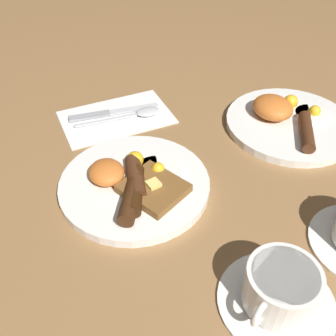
{
  "coord_description": "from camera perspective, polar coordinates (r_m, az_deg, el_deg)",
  "views": [
    {
      "loc": [
        0.45,
        -0.14,
        0.46
      ],
      "look_at": [
        0.0,
        0.06,
        0.03
      ],
      "focal_mm": 42.0,
      "sensor_mm": 36.0,
      "label": 1
    }
  ],
  "objects": [
    {
      "name": "knife",
      "position": [
        0.82,
        -8.57,
        7.92
      ],
      "size": [
        0.04,
        0.19,
        0.01
      ],
      "rotation": [
        0.0,
        0.0,
        1.43
      ],
      "color": "silver",
      "rests_on": "napkin"
    },
    {
      "name": "breakfast_plate_near",
      "position": [
        0.64,
        -4.86,
        -2.17
      ],
      "size": [
        0.25,
        0.25,
        0.04
      ],
      "color": "white",
      "rests_on": "ground_plane"
    },
    {
      "name": "ground_plane",
      "position": [
        0.66,
        -4.83,
        -2.87
      ],
      "size": [
        3.0,
        3.0,
        0.0
      ],
      "primitive_type": "plane",
      "color": "olive"
    },
    {
      "name": "spoon",
      "position": [
        0.81,
        -4.16,
        7.92
      ],
      "size": [
        0.04,
        0.18,
        0.01
      ],
      "rotation": [
        0.0,
        0.0,
        1.47
      ],
      "color": "silver",
      "rests_on": "napkin"
    },
    {
      "name": "napkin",
      "position": [
        0.82,
        -7.52,
        7.37
      ],
      "size": [
        0.14,
        0.22,
        0.01
      ],
      "primitive_type": "cube",
      "rotation": [
        0.0,
        0.0,
        -0.01
      ],
      "color": "white",
      "rests_on": "ground_plane"
    },
    {
      "name": "breakfast_plate_far",
      "position": [
        0.82,
        17.02,
        6.66
      ],
      "size": [
        0.25,
        0.25,
        0.05
      ],
      "color": "white",
      "rests_on": "ground_plane"
    },
    {
      "name": "teacup_near",
      "position": [
        0.52,
        15.9,
        -16.78
      ],
      "size": [
        0.15,
        0.15,
        0.06
      ],
      "color": "white",
      "rests_on": "ground_plane"
    }
  ]
}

